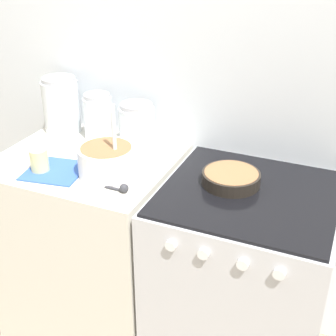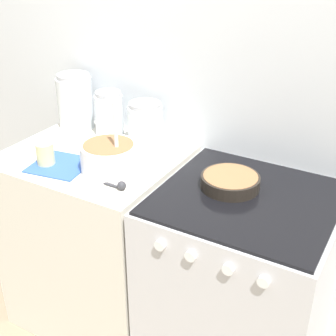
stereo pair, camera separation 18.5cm
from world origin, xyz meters
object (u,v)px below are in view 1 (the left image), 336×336
object	(u,v)px
stove	(241,284)
storage_jar_middle	(98,120)
baking_pan	(231,178)
tin_can	(39,161)
mixing_bowl	(107,159)
storage_jar_left	(62,109)
storage_jar_right	(137,128)

from	to	relation	value
stove	storage_jar_middle	world-z (taller)	storage_jar_middle
baking_pan	tin_can	bearing A→B (deg)	-164.52
mixing_bowl	storage_jar_left	world-z (taller)	mixing_bowl
baking_pan	storage_jar_left	size ratio (longest dim) A/B	0.84
tin_can	stove	bearing A→B (deg)	11.97
storage_jar_right	tin_can	distance (m)	0.47
mixing_bowl	tin_can	distance (m)	0.28
baking_pan	storage_jar_right	xyz separation A→B (m)	(-0.50, 0.19, 0.06)
stove	baking_pan	distance (m)	0.50
baking_pan	tin_can	size ratio (longest dim) A/B	2.33
stove	storage_jar_left	world-z (taller)	storage_jar_left
stove	storage_jar_middle	distance (m)	0.99
mixing_bowl	storage_jar_middle	world-z (taller)	mixing_bowl
storage_jar_right	baking_pan	bearing A→B (deg)	-20.25
tin_can	baking_pan	bearing A→B (deg)	15.48
tin_can	mixing_bowl	bearing A→B (deg)	17.78
storage_jar_middle	tin_can	xyz separation A→B (m)	(-0.05, -0.40, -0.04)
baking_pan	storage_jar_middle	distance (m)	0.73
storage_jar_right	tin_can	world-z (taller)	storage_jar_right
storage_jar_left	storage_jar_right	distance (m)	0.41
stove	baking_pan	xyz separation A→B (m)	(-0.09, 0.03, 0.49)
storage_jar_left	storage_jar_middle	xyz separation A→B (m)	(0.20, -0.00, -0.02)
baking_pan	storage_jar_left	distance (m)	0.93
stove	tin_can	distance (m)	1.00
stove	storage_jar_left	xyz separation A→B (m)	(-1.00, 0.22, 0.58)
baking_pan	storage_jar_left	world-z (taller)	storage_jar_left
baking_pan	storage_jar_right	size ratio (longest dim) A/B	1.14
baking_pan	storage_jar_right	world-z (taller)	storage_jar_right
storage_jar_left	tin_can	world-z (taller)	storage_jar_left
mixing_bowl	storage_jar_right	distance (m)	0.31
mixing_bowl	tin_can	world-z (taller)	mixing_bowl
mixing_bowl	storage_jar_right	xyz separation A→B (m)	(-0.02, 0.31, 0.02)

